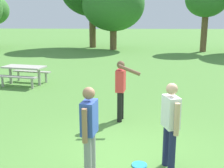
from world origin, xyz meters
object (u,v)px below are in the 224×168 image
(person_catcher, at_px, (121,86))
(tree_back_left, at_px, (206,0))
(person_bystander, at_px, (170,121))
(tree_slender_mid, at_px, (113,4))
(picnic_table_near, at_px, (24,71))
(person_thrower, at_px, (89,127))
(frisbee, at_px, (139,165))

(person_catcher, xyz_separation_m, tree_back_left, (6.21, 15.89, 3.02))
(tree_back_left, bearing_deg, person_catcher, -111.34)
(person_catcher, distance_m, person_bystander, 2.68)
(person_catcher, xyz_separation_m, tree_slender_mid, (-1.02, 16.95, 2.74))
(picnic_table_near, height_order, tree_slender_mid, tree_slender_mid)
(tree_back_left, bearing_deg, person_bystander, -105.98)
(person_catcher, distance_m, tree_slender_mid, 17.20)
(picnic_table_near, bearing_deg, tree_slender_mid, 76.72)
(person_bystander, bearing_deg, tree_slender_mid, 95.75)
(person_thrower, height_order, picnic_table_near, person_thrower)
(tree_back_left, bearing_deg, tree_slender_mid, 171.67)
(frisbee, relative_size, picnic_table_near, 0.15)
(tree_slender_mid, distance_m, tree_back_left, 7.31)
(picnic_table_near, xyz_separation_m, tree_back_left, (10.29, 11.89, 3.42))
(person_thrower, bearing_deg, person_catcher, 80.52)
(person_thrower, relative_size, tree_slender_mid, 0.28)
(person_thrower, height_order, person_catcher, same)
(person_thrower, distance_m, person_bystander, 1.47)
(person_thrower, distance_m, tree_slender_mid, 20.02)
(person_catcher, relative_size, picnic_table_near, 0.84)
(person_catcher, distance_m, frisbee, 2.65)
(tree_slender_mid, bearing_deg, person_catcher, -86.56)
(person_thrower, distance_m, person_catcher, 2.91)
(person_bystander, relative_size, tree_slender_mid, 0.28)
(person_thrower, relative_size, person_catcher, 1.00)
(person_catcher, relative_size, tree_slender_mid, 0.28)
(frisbee, bearing_deg, person_bystander, -6.86)
(person_bystander, distance_m, tree_back_left, 19.38)
(person_thrower, xyz_separation_m, person_catcher, (0.48, 2.87, 0.02))
(tree_slender_mid, bearing_deg, person_bystander, -84.25)
(person_thrower, bearing_deg, tree_slender_mid, 91.56)
(frisbee, relative_size, tree_back_left, 0.05)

